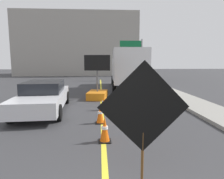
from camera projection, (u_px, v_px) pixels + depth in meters
name	position (u px, v px, depth m)	size (l,w,h in m)	color
lane_center_stripe	(103.00, 123.00, 7.55)	(0.14, 36.00, 0.01)	yellow
roadwork_sign	(143.00, 109.00, 3.52)	(1.63, 0.05, 2.33)	#593819
arrow_board_trailer	(97.00, 91.00, 12.48)	(1.59, 1.94, 2.70)	orange
box_truck	(128.00, 68.00, 16.82)	(2.90, 7.83, 3.24)	black
pickup_car	(43.00, 96.00, 9.32)	(2.29, 5.19, 1.38)	silver
highway_guide_sign	(135.00, 52.00, 24.35)	(2.79, 0.18, 5.00)	gray
far_building_block	(79.00, 46.00, 34.93)	(19.74, 8.63, 10.09)	gray
traffic_cone_near_sign	(105.00, 129.00, 5.76)	(0.36, 0.36, 0.74)	black
traffic_cone_mid_lane	(100.00, 114.00, 7.50)	(0.36, 0.36, 0.73)	black
traffic_cone_far_lane	(104.00, 103.00, 9.52)	(0.36, 0.36, 0.72)	black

